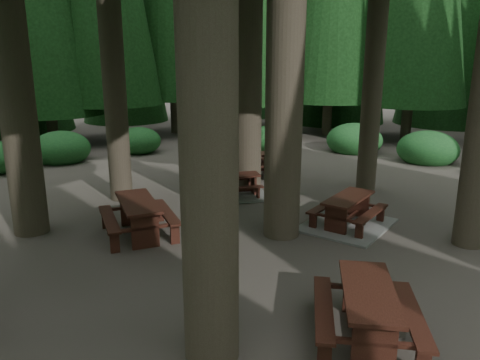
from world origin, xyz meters
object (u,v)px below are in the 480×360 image
picnic_table_e (368,306)px  picnic_table_b (138,213)px  picnic_table_c (234,189)px  picnic_table_d (247,161)px  picnic_table_a (347,216)px

picnic_table_e → picnic_table_b: bearing=53.8°
picnic_table_b → picnic_table_c: (3.55, 1.58, -0.36)m
picnic_table_c → picnic_table_d: size_ratio=1.08×
picnic_table_b → picnic_table_e: 5.95m
picnic_table_b → picnic_table_c: picnic_table_b is taller
picnic_table_b → picnic_table_e: size_ratio=0.91×
picnic_table_e → picnic_table_c: bearing=23.8°
picnic_table_a → picnic_table_d: 5.59m
picnic_table_a → picnic_table_c: bearing=83.6°
picnic_table_a → picnic_table_d: bearing=61.3°
picnic_table_a → picnic_table_d: picnic_table_d is taller
picnic_table_c → picnic_table_d: picnic_table_d is taller
picnic_table_d → picnic_table_e: 9.97m
picnic_table_a → picnic_table_c: size_ratio=1.17×
picnic_table_b → picnic_table_a: bearing=-104.7°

